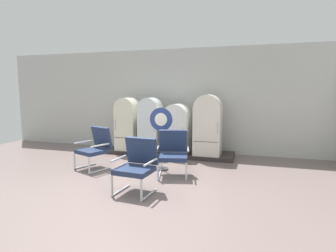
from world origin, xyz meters
TOP-DOWN VIEW (x-y plane):
  - ground at (0.00, 0.00)m, footprint 12.00×10.00m
  - back_wall at (0.00, 3.66)m, footprint 11.76×0.12m
  - display_plinth at (0.00, 3.02)m, footprint 3.74×0.95m
  - refrigerator_0 at (-1.22, 2.91)m, footprint 0.60×0.67m
  - refrigerator_1 at (-0.50, 2.89)m, footprint 0.58×0.63m
  - refrigerator_2 at (0.28, 2.93)m, footprint 0.69×0.71m
  - refrigerator_3 at (1.16, 2.90)m, footprint 0.72×0.65m
  - armchair_left at (-1.24, 1.15)m, footprint 0.84×0.87m
  - armchair_right at (0.67, 1.16)m, footprint 0.79×0.81m
  - armchair_center at (0.32, 0.01)m, footprint 0.73×0.74m
  - sign_stand at (0.30, 1.48)m, footprint 0.54×0.32m

SIDE VIEW (x-z plane):
  - ground at x=0.00m, z-range -0.05..0.00m
  - display_plinth at x=0.00m, z-range 0.00..0.11m
  - armchair_left at x=-1.24m, z-range 0.04..1.03m
  - armchair_right at x=0.67m, z-range 0.04..1.03m
  - armchair_center at x=0.32m, z-range 0.04..1.03m
  - sign_stand at x=0.30m, z-range 0.04..1.51m
  - refrigerator_2 at x=0.28m, z-range 0.14..1.52m
  - refrigerator_0 at x=-1.22m, z-range 0.16..1.70m
  - refrigerator_1 at x=-0.50m, z-range 0.16..1.70m
  - refrigerator_3 at x=1.16m, z-range 0.15..1.79m
  - back_wall at x=0.00m, z-range 0.01..3.11m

